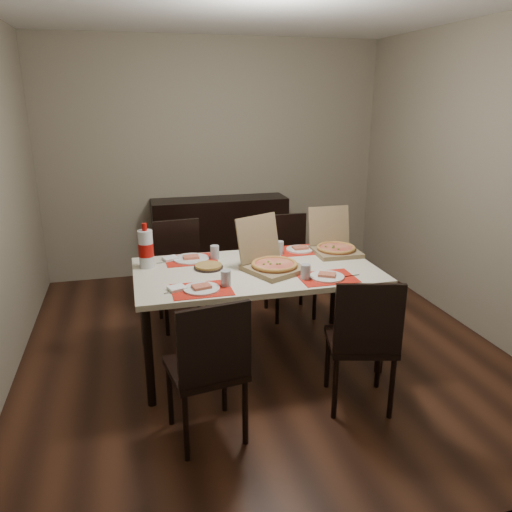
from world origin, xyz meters
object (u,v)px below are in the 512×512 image
at_px(chair_far_right, 288,261).
at_px(dip_bowl, 267,257).
at_px(pizza_box_center, 272,262).
at_px(soda_bottle, 146,249).
at_px(chair_near_right, 363,339).
at_px(chair_near_left, 209,365).
at_px(dining_table, 256,277).
at_px(chair_far_left, 180,268).
at_px(sideboard, 220,238).

height_order(chair_far_right, dip_bowl, chair_far_right).
bearing_deg(pizza_box_center, soda_bottle, 161.68).
bearing_deg(dip_bowl, pizza_box_center, -98.63).
bearing_deg(chair_near_right, chair_near_left, -175.37).
distance_m(dining_table, chair_near_right, 0.97).
bearing_deg(chair_near_right, chair_far_left, 120.62).
distance_m(dining_table, chair_near_left, 1.05).
height_order(sideboard, dip_bowl, sideboard).
relative_size(dining_table, soda_bottle, 5.26).
bearing_deg(dining_table, soda_bottle, 163.06).
relative_size(pizza_box_center, soda_bottle, 1.59).
xyz_separation_m(chair_near_left, dip_bowl, (0.66, 1.12, 0.25)).
distance_m(sideboard, chair_near_right, 2.81).
bearing_deg(dip_bowl, chair_far_right, 57.65).
height_order(pizza_box_center, soda_bottle, pizza_box_center).
xyz_separation_m(pizza_box_center, dip_bowl, (0.04, 0.27, -0.04)).
bearing_deg(chair_far_left, chair_far_right, -1.77).
bearing_deg(soda_bottle, dip_bowl, -1.48).
xyz_separation_m(chair_far_right, soda_bottle, (-1.31, -0.57, 0.38)).
bearing_deg(dining_table, chair_far_left, 120.21).
bearing_deg(dining_table, pizza_box_center, -27.98).
height_order(sideboard, chair_near_left, chair_near_left).
bearing_deg(sideboard, pizza_box_center, -89.56).
relative_size(chair_near_right, pizza_box_center, 1.71).
height_order(chair_near_left, chair_far_right, same).
bearing_deg(chair_far_left, chair_near_right, -59.38).
xyz_separation_m(sideboard, chair_far_left, (-0.58, -1.13, 0.06)).
xyz_separation_m(dining_table, chair_far_right, (0.52, 0.81, -0.17)).
xyz_separation_m(sideboard, dining_table, (-0.09, -1.96, 0.23)).
bearing_deg(dip_bowl, dining_table, -123.99).
distance_m(pizza_box_center, soda_bottle, 0.95).
distance_m(dining_table, soda_bottle, 0.85).
height_order(chair_near_left, chair_near_right, same).
bearing_deg(dip_bowl, chair_far_left, 135.58).
distance_m(chair_far_left, dip_bowl, 0.92).
bearing_deg(pizza_box_center, chair_near_left, -126.14).
xyz_separation_m(chair_near_right, chair_far_right, (0.03, 1.63, 0.00)).
xyz_separation_m(chair_near_left, soda_bottle, (-0.28, 1.14, 0.38)).
bearing_deg(dining_table, chair_near_left, -119.66).
bearing_deg(chair_far_left, dip_bowl, -44.42).
distance_m(chair_near_left, pizza_box_center, 1.09).
height_order(dining_table, chair_near_right, chair_near_right).
distance_m(chair_near_right, chair_far_left, 1.93).
relative_size(sideboard, chair_near_left, 1.61).
height_order(dining_table, chair_far_left, chair_far_left).
bearing_deg(chair_near_right, pizza_box_center, 116.97).
distance_m(dip_bowl, soda_bottle, 0.95).
bearing_deg(chair_near_right, soda_bottle, 140.43).
xyz_separation_m(chair_near_right, chair_far_left, (-0.98, 1.66, 0.00)).
distance_m(chair_near_left, chair_far_right, 2.00).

